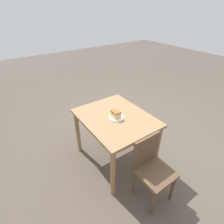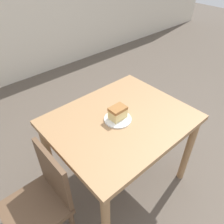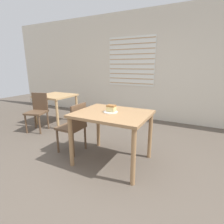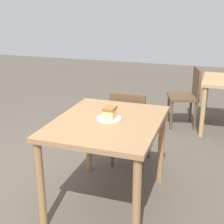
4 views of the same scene
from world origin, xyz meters
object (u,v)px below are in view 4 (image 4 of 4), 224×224
dining_table_near (108,133)px  plate (109,118)px  chair_near_window (130,125)px  cake_slice (110,113)px  chair_far_corner (187,95)px

dining_table_near → plate: size_ratio=5.14×
plate → chair_near_window: bearing=-179.5°
dining_table_near → chair_near_window: size_ratio=1.25×
dining_table_near → cake_slice: 0.17m
plate → chair_far_corner: bearing=167.9°
dining_table_near → plate: bearing=174.2°
chair_far_corner → plate: (2.07, -0.45, 0.32)m
dining_table_near → cake_slice: size_ratio=8.53×
chair_far_corner → dining_table_near: bearing=-28.4°
chair_near_window → chair_far_corner: (-1.38, 0.45, 0.00)m
chair_near_window → chair_far_corner: 1.46m
chair_far_corner → cake_slice: 2.16m
dining_table_near → plate: 0.12m
chair_near_window → plate: bearing=90.5°
chair_near_window → plate: chair_near_window is taller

